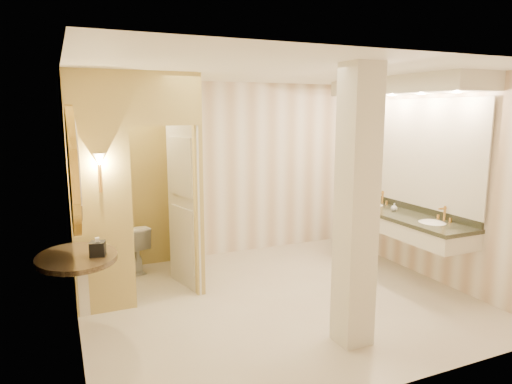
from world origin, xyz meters
The scene contains 16 objects.
floor centered at (0.00, 0.00, 0.00)m, with size 4.50×4.50×0.00m, color beige.
ceiling centered at (0.00, 0.00, 2.70)m, with size 4.50×4.50×0.00m, color white.
wall_back centered at (0.00, 2.00, 1.35)m, with size 4.50×0.02×2.70m, color white.
wall_front centered at (0.00, -2.00, 1.35)m, with size 4.50×0.02×2.70m, color white.
wall_left centered at (-2.25, 0.00, 1.35)m, with size 0.02×4.00×2.70m, color white.
wall_right centered at (2.25, 0.00, 1.35)m, with size 0.02×4.00×2.70m, color white.
toilet_closet centered at (-1.11, 0.97, 1.39)m, with size 1.50×1.55×2.70m.
wall_sconce centered at (-1.93, 0.43, 1.73)m, with size 0.14×0.14×0.42m.
vanity centered at (1.98, 0.14, 1.63)m, with size 0.75×2.44×2.09m.
console_shelf centered at (-2.21, -0.07, 1.34)m, with size 0.96×0.96×1.93m.
pillar centered at (0.23, -1.21, 1.35)m, with size 0.31×0.31×2.70m, color beige.
tissue_box centered at (-2.04, -0.17, 0.94)m, with size 0.14×0.14×0.14m, color black.
toilet centered at (-1.47, 1.75, 0.34)m, with size 0.38×0.67×0.69m, color white.
soap_bottle_a centered at (1.88, 0.56, 0.94)m, with size 0.06×0.06×0.13m, color beige.
soap_bottle_b centered at (1.96, 0.26, 0.93)m, with size 0.09×0.09×0.11m, color silver.
soap_bottle_c centered at (1.87, 0.54, 0.98)m, with size 0.08×0.08×0.20m, color #C6B28C.
Camera 1 is at (-2.35, -4.69, 2.27)m, focal length 32.00 mm.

